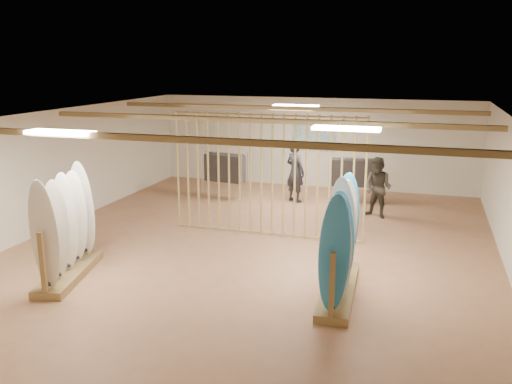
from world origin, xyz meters
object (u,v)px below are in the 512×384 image
(rack_left, at_px, (67,242))
(rack_right, at_px, (340,258))
(clothing_rack_b, at_px, (353,173))
(clothing_rack_a, at_px, (225,168))
(shopper_b, at_px, (378,184))
(shopper_a, at_px, (295,168))

(rack_left, xyz_separation_m, rack_right, (4.89, 0.75, -0.01))
(clothing_rack_b, bearing_deg, rack_left, -129.34)
(rack_left, height_order, clothing_rack_b, rack_left)
(clothing_rack_a, relative_size, clothing_rack_b, 1.04)
(rack_left, bearing_deg, rack_right, -5.20)
(clothing_rack_a, relative_size, shopper_b, 0.79)
(rack_left, distance_m, rack_right, 4.94)
(rack_left, xyz_separation_m, shopper_a, (2.67, 6.70, 0.29))
(rack_left, xyz_separation_m, clothing_rack_b, (4.24, 7.00, 0.18))
(shopper_a, relative_size, shopper_b, 1.10)
(clothing_rack_b, xyz_separation_m, shopper_b, (0.81, -1.24, 0.01))
(rack_left, bearing_deg, shopper_b, 34.77)
(shopper_a, bearing_deg, clothing_rack_b, -139.55)
(rack_right, height_order, shopper_b, rack_right)
(clothing_rack_a, bearing_deg, rack_right, -45.18)
(rack_left, distance_m, clothing_rack_b, 8.19)
(clothing_rack_a, distance_m, shopper_a, 2.04)
(rack_right, bearing_deg, shopper_b, 84.68)
(rack_left, bearing_deg, clothing_rack_a, 70.19)
(rack_left, height_order, shopper_a, rack_left)
(shopper_a, xyz_separation_m, shopper_b, (2.38, -0.94, -0.09))
(rack_left, relative_size, rack_right, 0.89)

